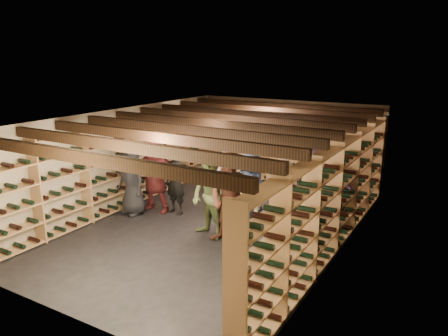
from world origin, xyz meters
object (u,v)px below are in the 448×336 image
person_0 (131,179)px  person_6 (251,188)px  crate_stack_right (248,202)px  person_11 (310,186)px  person_5 (154,173)px  person_2 (210,197)px  person_3 (281,200)px  person_1 (176,181)px  person_8 (231,199)px  crate_stack_left (277,183)px  person_4 (289,231)px  person_9 (229,171)px  crate_loose (322,212)px  person_12 (308,204)px  person_7 (229,193)px

person_0 → person_6: person_0 is taller
crate_stack_right → person_11: bearing=-14.7°
person_5 → crate_stack_right: bearing=31.1°
person_2 → person_3: bearing=41.9°
person_1 → person_5: person_5 is taller
person_2 → person_8: 0.56m
person_5 → person_8: size_ratio=0.99×
crate_stack_left → person_4: (1.88, -3.79, 0.41)m
person_8 → person_9: size_ratio=1.07×
person_5 → person_8: bearing=-18.1°
person_0 → person_3: person_0 is taller
person_0 → person_5: size_ratio=0.90×
person_1 → person_6: size_ratio=0.95×
crate_stack_left → person_9: bearing=-116.9°
crate_loose → person_12: 1.62m
crate_loose → person_6: (-1.23, -1.30, 0.74)m
person_2 → person_0: bearing=-168.9°
person_9 → person_12: bearing=-5.6°
crate_stack_left → person_7: (0.02, -2.61, 0.47)m
crate_loose → person_5: person_5 is taller
person_7 → person_2: bearing=-88.1°
person_11 → person_2: bearing=-156.5°
person_2 → person_3: (1.29, 0.61, -0.03)m
person_3 → person_9: bearing=124.2°
person_4 → person_11: person_11 is taller
person_8 → person_12: bearing=37.3°
crate_stack_left → person_9: 1.60m
crate_stack_left → person_6: bearing=-82.0°
person_1 → person_6: person_6 is taller
person_6 → crate_stack_left: bearing=113.2°
crate_stack_left → person_6: (0.30, -2.13, 0.49)m
person_2 → person_12: 1.98m
person_3 → person_5: (-3.27, 0.06, 0.10)m
person_7 → person_11: bearing=38.7°
person_1 → person_11: size_ratio=0.82×
crate_loose → person_11: size_ratio=0.26×
crate_stack_right → person_7: person_7 is taller
crate_stack_left → person_2: 3.26m
crate_stack_right → person_8: (0.62, -1.96, 0.78)m
crate_loose → person_6: size_ratio=0.30×
person_9 → person_8: bearing=-43.0°
person_5 → person_12: bearing=2.4°
person_9 → person_5: bearing=-121.9°
person_2 → person_3: 1.43m
crate_stack_left → person_5: size_ratio=0.36×
person_0 → person_12: size_ratio=1.14×
person_7 → person_12: person_7 is taller
crate_stack_right → person_2: bearing=-87.6°
person_2 → person_5: (-1.97, 0.67, 0.08)m
person_6 → person_7: size_ratio=1.03×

